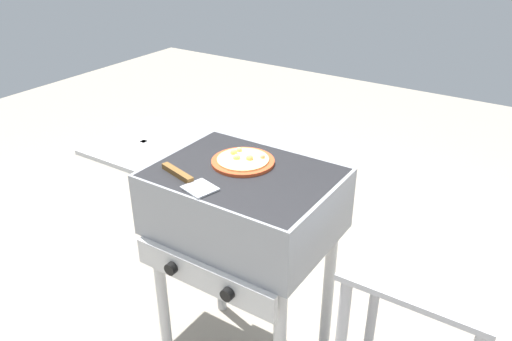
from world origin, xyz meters
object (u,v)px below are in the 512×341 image
pizza_cheese (243,161)px  prep_table (417,324)px  grill (241,207)px  spatula (186,179)px

pizza_cheese → prep_table: bearing=-4.6°
grill → spatula: size_ratio=3.61×
pizza_cheese → grill: bearing=-64.3°
pizza_cheese → spatula: 0.23m
grill → prep_table: (0.67, 0.00, -0.21)m
grill → pizza_cheese: bearing=115.7°
spatula → pizza_cheese: bearing=69.5°
pizza_cheese → prep_table: size_ratio=0.30×
spatula → prep_table: spatula is taller
pizza_cheese → prep_table: 0.79m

